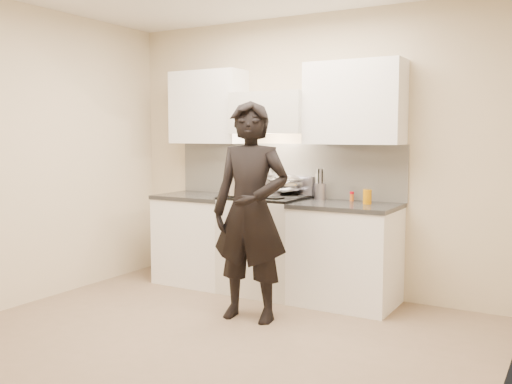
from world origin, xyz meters
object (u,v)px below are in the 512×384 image
Objects in this scene: counter_right at (346,254)px; person at (251,212)px; wok at (285,184)px; utensil_crock at (320,190)px; stove at (266,244)px.

person is (-0.53, -0.81, 0.44)m from counter_right.
wok is 0.26× the size of person.
utensil_crock is 1.00m from person.
wok is at bearing 92.98° from person.
counter_right is at bearing -26.77° from utensil_crock.
counter_right is 0.93m from wok.
stove is 0.62m from wok.
counter_right is at bearing 0.00° from stove.
utensil_crock reaches higher than stove.
utensil_crock is (0.50, 0.17, 0.54)m from stove.
person reaches higher than stove.
utensil_crock is 0.16× the size of person.
person is at bearing -101.34° from utensil_crock.
utensil_crock is at bearing 3.66° from wok.
person is (-0.20, -0.97, -0.11)m from utensil_crock.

